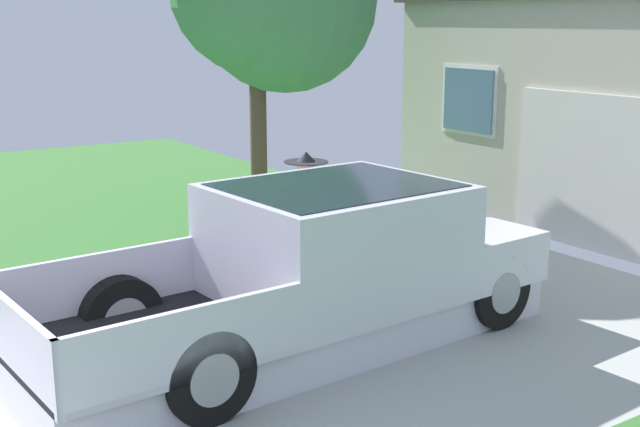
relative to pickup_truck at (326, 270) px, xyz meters
The scene contains 3 objects.
pickup_truck is the anchor object (origin of this frame).
person_with_hat 1.46m from the pickup_truck, 155.20° to the left, with size 0.51×0.51×1.70m.
handbag 1.49m from the pickup_truck, 167.63° to the left, with size 0.34×0.21×0.44m.
Camera 1 is at (6.28, 0.14, 3.16)m, focal length 45.94 mm.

